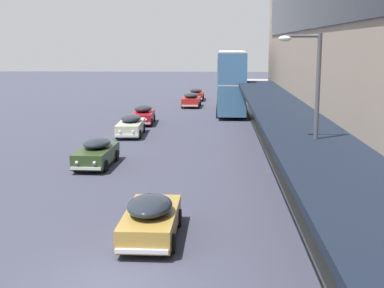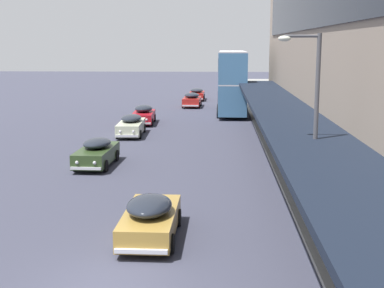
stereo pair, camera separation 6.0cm
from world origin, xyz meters
TOP-DOWN VIEW (x-y plane):
  - ground at (0.00, 0.00)m, footprint 240.00×240.00m
  - transit_bus_kerbside_front at (4.30, 38.51)m, footprint 2.89×11.41m
  - sedan_second_near at (-3.48, 25.16)m, footprint 1.96×5.01m
  - sedan_oncoming_front at (-3.38, 31.13)m, footprint 1.98×4.70m
  - sedan_far_back at (0.34, 51.06)m, footprint 1.88×4.49m
  - sedan_lead_mid at (0.13, 43.74)m, footprint 2.04×4.30m
  - sedan_lead_near at (-3.74, 14.93)m, footprint 1.93×4.62m
  - sedan_trailing_mid at (0.69, 3.74)m, footprint 1.94×4.50m
  - pedestrian_at_kerb at (7.74, 8.53)m, footprint 0.62×0.33m
  - street_lamp at (6.32, 4.98)m, footprint 1.50×0.28m

SIDE VIEW (x-z plane):
  - ground at x=0.00m, z-range 0.00..0.00m
  - sedan_far_back at x=0.34m, z-range 0.00..1.46m
  - sedan_lead_near at x=-3.74m, z-range 0.00..1.52m
  - sedan_trailing_mid at x=0.69m, z-range -0.01..1.53m
  - sedan_second_near at x=-3.48m, z-range 0.00..1.54m
  - sedan_lead_mid at x=0.13m, z-range -0.01..1.56m
  - sedan_oncoming_front at x=-3.38m, z-range -0.02..1.58m
  - pedestrian_at_kerb at x=7.74m, z-range 0.25..2.11m
  - transit_bus_kerbside_front at x=4.30m, z-range 0.24..6.29m
  - street_lamp at x=6.32m, z-range 0.72..7.63m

